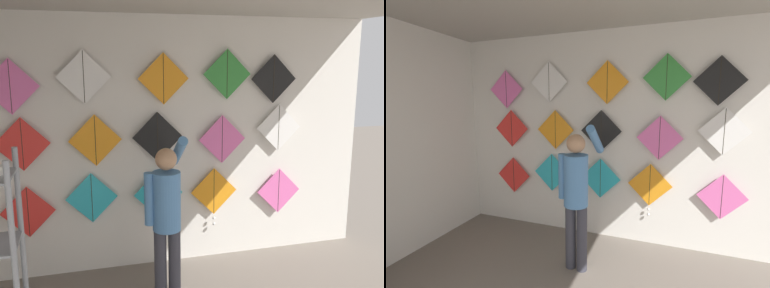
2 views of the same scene
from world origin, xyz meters
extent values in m
cube|color=silver|center=(0.00, 4.10, 1.40)|extent=(5.03, 0.06, 2.80)
cylinder|color=#383842|center=(-0.14, 3.23, 0.38)|extent=(0.12, 0.12, 0.75)
cylinder|color=#383842|center=(0.00, 3.22, 0.38)|extent=(0.12, 0.12, 0.75)
cylinder|color=#4C7FB7|center=(-0.07, 3.22, 1.03)|extent=(0.27, 0.27, 0.56)
sphere|color=tan|center=(-0.07, 3.22, 1.44)|extent=(0.20, 0.20, 0.20)
cylinder|color=#4C7FB7|center=(-0.23, 3.24, 1.06)|extent=(0.09, 0.09, 0.50)
cylinder|color=#4C7FB7|center=(0.09, 3.42, 1.46)|extent=(0.09, 0.46, 0.36)
cube|color=red|center=(-1.38, 4.01, 0.77)|extent=(0.55, 0.01, 0.55)
cylinder|color=black|center=(-1.38, 4.01, 0.77)|extent=(0.01, 0.01, 0.53)
cube|color=#28B2C6|center=(-0.73, 4.01, 0.86)|extent=(0.55, 0.01, 0.55)
cylinder|color=black|center=(-0.73, 4.01, 0.86)|extent=(0.01, 0.01, 0.53)
cube|color=#28B2C6|center=(0.00, 4.01, 0.85)|extent=(0.55, 0.01, 0.55)
cylinder|color=black|center=(0.00, 4.01, 0.85)|extent=(0.01, 0.01, 0.53)
cube|color=orange|center=(0.65, 4.01, 0.82)|extent=(0.55, 0.01, 0.55)
cylinder|color=black|center=(0.65, 4.01, 0.82)|extent=(0.01, 0.01, 0.53)
sphere|color=white|center=(0.65, 4.00, 0.50)|extent=(0.04, 0.04, 0.04)
sphere|color=white|center=(0.65, 4.00, 0.43)|extent=(0.04, 0.04, 0.04)
cube|color=pink|center=(1.48, 4.01, 0.76)|extent=(0.55, 0.01, 0.55)
cylinder|color=black|center=(1.48, 4.01, 0.76)|extent=(0.01, 0.01, 0.53)
cube|color=red|center=(-1.39, 4.01, 1.49)|extent=(0.55, 0.01, 0.55)
cylinder|color=black|center=(-1.39, 4.01, 1.49)|extent=(0.01, 0.01, 0.53)
cube|color=orange|center=(-0.66, 4.01, 1.49)|extent=(0.55, 0.01, 0.55)
cylinder|color=black|center=(-0.66, 4.01, 1.49)|extent=(0.01, 0.01, 0.53)
cube|color=black|center=(0.00, 4.01, 1.50)|extent=(0.55, 0.01, 0.55)
cylinder|color=black|center=(0.00, 4.01, 1.50)|extent=(0.01, 0.01, 0.53)
cube|color=pink|center=(0.75, 4.01, 1.43)|extent=(0.55, 0.01, 0.55)
cylinder|color=black|center=(0.75, 4.01, 1.43)|extent=(0.01, 0.01, 0.53)
cube|color=white|center=(1.45, 4.01, 1.54)|extent=(0.55, 0.01, 0.55)
cylinder|color=black|center=(1.45, 4.01, 1.54)|extent=(0.01, 0.01, 0.53)
cube|color=pink|center=(-1.46, 4.01, 2.07)|extent=(0.55, 0.01, 0.55)
cylinder|color=black|center=(-1.46, 4.01, 2.07)|extent=(0.01, 0.01, 0.53)
cube|color=white|center=(-0.75, 4.01, 2.15)|extent=(0.55, 0.01, 0.55)
cylinder|color=black|center=(-0.75, 4.01, 2.15)|extent=(0.01, 0.01, 0.53)
cube|color=orange|center=(0.07, 4.01, 2.13)|extent=(0.55, 0.01, 0.55)
cylinder|color=black|center=(0.07, 4.01, 2.13)|extent=(0.01, 0.01, 0.53)
cube|color=#338C38|center=(0.79, 4.01, 2.17)|extent=(0.55, 0.01, 0.55)
cylinder|color=black|center=(0.79, 4.01, 2.17)|extent=(0.01, 0.01, 0.53)
cube|color=black|center=(1.36, 4.01, 2.11)|extent=(0.55, 0.01, 0.55)
cylinder|color=black|center=(1.36, 4.01, 2.11)|extent=(0.01, 0.01, 0.53)
camera|label=1|loc=(-0.84, -0.51, 2.35)|focal=40.00mm
camera|label=2|loc=(0.85, 0.71, 1.84)|focal=24.00mm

